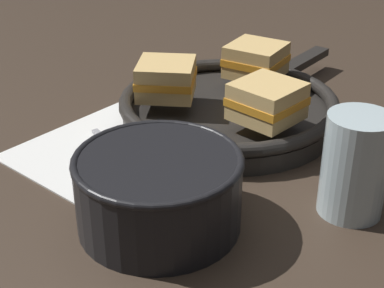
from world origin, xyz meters
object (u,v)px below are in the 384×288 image
(soup_bowl, at_px, (159,187))
(sandwich_near_left, at_px, (267,101))
(spoon, at_px, (134,164))
(sandwich_far_left, at_px, (166,79))
(drinking_glass, at_px, (355,165))
(skillet, at_px, (229,108))
(sandwich_near_right, at_px, (256,60))

(soup_bowl, distance_m, sandwich_near_left, 0.20)
(spoon, distance_m, sandwich_near_left, 0.18)
(spoon, distance_m, sandwich_far_left, 0.14)
(soup_bowl, bearing_deg, sandwich_far_left, 134.81)
(spoon, xyz_separation_m, drinking_glass, (0.23, 0.10, 0.05))
(soup_bowl, height_order, spoon, soup_bowl)
(spoon, xyz_separation_m, skillet, (-0.00, 0.17, 0.01))
(spoon, height_order, drinking_glass, drinking_glass)
(skillet, xyz_separation_m, sandwich_near_left, (0.08, -0.02, 0.04))
(sandwich_near_right, height_order, drinking_glass, drinking_glass)
(skillet, xyz_separation_m, sandwich_near_right, (-0.02, 0.08, 0.04))
(sandwich_near_left, distance_m, drinking_glass, 0.16)
(spoon, bearing_deg, sandwich_near_right, 106.38)
(soup_bowl, distance_m, drinking_glass, 0.20)
(skillet, xyz_separation_m, sandwich_far_left, (-0.06, -0.06, 0.04))
(sandwich_near_right, xyz_separation_m, drinking_glass, (0.25, -0.15, -0.01))
(sandwich_near_left, bearing_deg, drinking_glass, -17.04)
(skillet, relative_size, sandwich_near_right, 4.63)
(sandwich_near_left, relative_size, drinking_glass, 0.70)
(skillet, bearing_deg, drinking_glass, -17.03)
(sandwich_near_left, height_order, sandwich_far_left, same)
(spoon, bearing_deg, sandwich_far_left, 130.13)
(spoon, relative_size, drinking_glass, 1.36)
(skillet, bearing_deg, spoon, -88.67)
(skillet, distance_m, sandwich_near_left, 0.10)
(soup_bowl, xyz_separation_m, skillet, (-0.11, 0.23, -0.02))
(sandwich_near_left, xyz_separation_m, sandwich_near_right, (-0.10, 0.10, 0.00))
(skillet, height_order, sandwich_far_left, sandwich_far_left)
(soup_bowl, xyz_separation_m, spoon, (-0.10, 0.05, -0.04))
(sandwich_near_right, distance_m, drinking_glass, 0.29)
(drinking_glass, bearing_deg, sandwich_near_right, 149.20)
(spoon, bearing_deg, skillet, 102.17)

